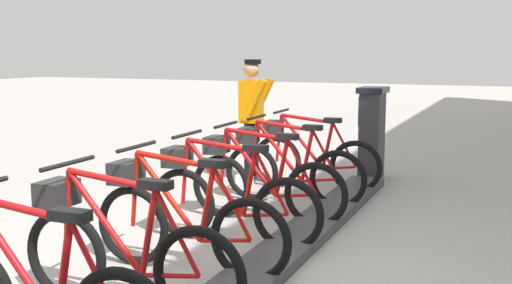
{
  "coord_description": "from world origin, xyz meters",
  "views": [
    {
      "loc": [
        -1.77,
        3.77,
        1.75
      ],
      "look_at": [
        0.5,
        -1.41,
        0.9
      ],
      "focal_mm": 41.83,
      "sensor_mm": 36.0,
      "label": 1
    }
  ],
  "objects_px": {
    "bike_docked_0": "(310,156)",
    "bike_docked_3": "(226,198)",
    "payment_kiosk": "(372,131)",
    "worker_near_rack": "(252,116)",
    "bike_docked_2": "(260,181)",
    "bike_docked_5": "(119,251)",
    "bike_docked_4": "(181,220)",
    "bike_docked_1": "(288,167)"
  },
  "relations": [
    {
      "from": "bike_docked_0",
      "to": "bike_docked_3",
      "type": "height_order",
      "value": "same"
    },
    {
      "from": "payment_kiosk",
      "to": "worker_near_rack",
      "type": "xyz_separation_m",
      "value": [
        1.45,
        0.85,
        0.24
      ]
    },
    {
      "from": "payment_kiosk",
      "to": "worker_near_rack",
      "type": "distance_m",
      "value": 1.7
    },
    {
      "from": "bike_docked_2",
      "to": "bike_docked_5",
      "type": "distance_m",
      "value": 2.41
    },
    {
      "from": "payment_kiosk",
      "to": "worker_near_rack",
      "type": "relative_size",
      "value": 0.77
    },
    {
      "from": "bike_docked_5",
      "to": "worker_near_rack",
      "type": "distance_m",
      "value": 4.28
    },
    {
      "from": "bike_docked_0",
      "to": "bike_docked_3",
      "type": "relative_size",
      "value": 1.0
    },
    {
      "from": "bike_docked_2",
      "to": "bike_docked_4",
      "type": "relative_size",
      "value": 1.0
    },
    {
      "from": "bike_docked_0",
      "to": "bike_docked_2",
      "type": "height_order",
      "value": "same"
    },
    {
      "from": "bike_docked_5",
      "to": "worker_near_rack",
      "type": "height_order",
      "value": "worker_near_rack"
    },
    {
      "from": "bike_docked_1",
      "to": "bike_docked_3",
      "type": "xyz_separation_m",
      "value": [
        0.0,
        1.61,
        0.0
      ]
    },
    {
      "from": "bike_docked_3",
      "to": "bike_docked_1",
      "type": "bearing_deg",
      "value": -90.0
    },
    {
      "from": "bike_docked_0",
      "to": "bike_docked_3",
      "type": "distance_m",
      "value": 2.41
    },
    {
      "from": "bike_docked_0",
      "to": "bike_docked_5",
      "type": "bearing_deg",
      "value": 90.0
    },
    {
      "from": "bike_docked_4",
      "to": "bike_docked_5",
      "type": "bearing_deg",
      "value": 90.0
    },
    {
      "from": "payment_kiosk",
      "to": "bike_docked_5",
      "type": "distance_m",
      "value": 5.05
    },
    {
      "from": "bike_docked_2",
      "to": "bike_docked_3",
      "type": "relative_size",
      "value": 1.0
    },
    {
      "from": "bike_docked_0",
      "to": "worker_near_rack",
      "type": "bearing_deg",
      "value": -9.23
    },
    {
      "from": "bike_docked_0",
      "to": "bike_docked_3",
      "type": "bearing_deg",
      "value": 90.0
    },
    {
      "from": "bike_docked_0",
      "to": "bike_docked_1",
      "type": "relative_size",
      "value": 1.0
    },
    {
      "from": "payment_kiosk",
      "to": "bike_docked_3",
      "type": "relative_size",
      "value": 0.74
    },
    {
      "from": "payment_kiosk",
      "to": "bike_docked_5",
      "type": "relative_size",
      "value": 0.74
    },
    {
      "from": "bike_docked_1",
      "to": "payment_kiosk",
      "type": "bearing_deg",
      "value": -107.65
    },
    {
      "from": "payment_kiosk",
      "to": "bike_docked_4",
      "type": "height_order",
      "value": "payment_kiosk"
    },
    {
      "from": "bike_docked_1",
      "to": "bike_docked_5",
      "type": "bearing_deg",
      "value": 90.0
    },
    {
      "from": "bike_docked_1",
      "to": "bike_docked_2",
      "type": "distance_m",
      "value": 0.8
    },
    {
      "from": "bike_docked_4",
      "to": "payment_kiosk",
      "type": "bearing_deg",
      "value": -97.74
    },
    {
      "from": "bike_docked_4",
      "to": "bike_docked_3",
      "type": "bearing_deg",
      "value": -90.0
    },
    {
      "from": "bike_docked_0",
      "to": "bike_docked_1",
      "type": "xyz_separation_m",
      "value": [
        0.0,
        0.8,
        0.0
      ]
    },
    {
      "from": "bike_docked_3",
      "to": "bike_docked_2",
      "type": "bearing_deg",
      "value": -90.0
    },
    {
      "from": "bike_docked_1",
      "to": "bike_docked_4",
      "type": "relative_size",
      "value": 1.0
    },
    {
      "from": "bike_docked_1",
      "to": "bike_docked_3",
      "type": "bearing_deg",
      "value": 90.0
    },
    {
      "from": "bike_docked_4",
      "to": "bike_docked_5",
      "type": "relative_size",
      "value": 1.0
    },
    {
      "from": "bike_docked_3",
      "to": "bike_docked_5",
      "type": "bearing_deg",
      "value": 90.0
    },
    {
      "from": "bike_docked_4",
      "to": "bike_docked_1",
      "type": "bearing_deg",
      "value": -90.0
    },
    {
      "from": "bike_docked_5",
      "to": "worker_near_rack",
      "type": "xyz_separation_m",
      "value": [
        0.87,
        -4.16,
        0.48
      ]
    },
    {
      "from": "payment_kiosk",
      "to": "bike_docked_3",
      "type": "distance_m",
      "value": 3.46
    },
    {
      "from": "bike_docked_1",
      "to": "worker_near_rack",
      "type": "bearing_deg",
      "value": -47.23
    },
    {
      "from": "payment_kiosk",
      "to": "worker_near_rack",
      "type": "height_order",
      "value": "worker_near_rack"
    },
    {
      "from": "payment_kiosk",
      "to": "bike_docked_2",
      "type": "relative_size",
      "value": 0.74
    },
    {
      "from": "payment_kiosk",
      "to": "bike_docked_0",
      "type": "bearing_deg",
      "value": 60.06
    },
    {
      "from": "bike_docked_2",
      "to": "bike_docked_4",
      "type": "bearing_deg",
      "value": 90.0
    }
  ]
}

